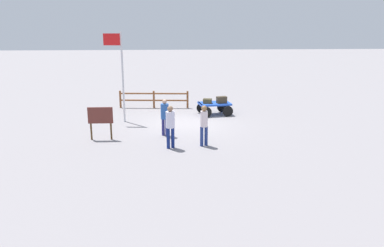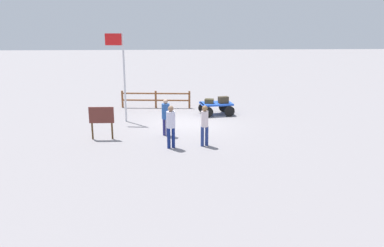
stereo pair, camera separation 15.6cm
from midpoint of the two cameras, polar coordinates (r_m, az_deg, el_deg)
name	(u,v)px [view 1 (the left image)]	position (r m, az deg, el deg)	size (l,w,h in m)	color
ground_plane	(186,123)	(19.77, -1.12, 0.08)	(120.00, 120.00, 0.00)	gray
luggage_cart	(214,106)	(21.56, 3.13, 2.60)	(1.97, 1.49, 0.69)	blue
suitcase_grey	(222,100)	(21.41, 4.25, 3.56)	(0.61, 0.43, 0.37)	#3A3121
suitcase_navy	(208,101)	(21.33, 2.13, 3.38)	(0.55, 0.47, 0.25)	#3E361D
worker_lead	(204,123)	(15.80, 1.53, 0.08)	(0.38, 0.38, 1.73)	navy
worker_trailing	(170,123)	(15.51, -3.56, 0.04)	(0.47, 0.47, 1.79)	navy
worker_supervisor	(165,115)	(17.31, -4.36, 1.35)	(0.51, 0.51, 1.70)	navy
flagpole	(120,69)	(19.91, -10.93, 8.07)	(0.94, 0.12, 4.63)	silver
signboard	(100,118)	(17.17, -13.81, 0.80)	(1.09, 0.10, 1.47)	#4C3319
wooden_fence	(154,98)	(23.38, -5.93, 3.80)	(4.22, 0.49, 1.05)	brown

